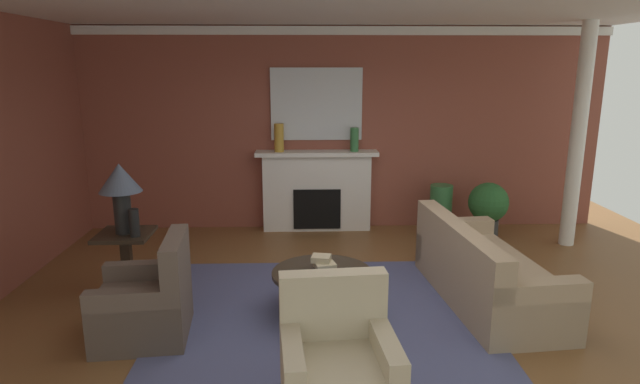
# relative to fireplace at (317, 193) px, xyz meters

# --- Properties ---
(ground_plane) EXTENTS (9.64, 9.64, 0.00)m
(ground_plane) POSITION_rel_fireplace_xyz_m (0.27, -2.76, -0.57)
(ground_plane) COLOR brown
(wall_fireplace) EXTENTS (8.02, 0.12, 2.99)m
(wall_fireplace) POSITION_rel_fireplace_xyz_m (0.27, 0.21, 0.93)
(wall_fireplace) COLOR brown
(wall_fireplace) RESTS_ON ground_plane
(ceiling_panel) EXTENTS (8.02, 6.43, 0.06)m
(ceiling_panel) POSITION_rel_fireplace_xyz_m (0.27, -2.46, 2.46)
(ceiling_panel) COLOR white
(crown_moulding) EXTENTS (8.02, 0.08, 0.12)m
(crown_moulding) POSITION_rel_fireplace_xyz_m (0.27, 0.13, 2.35)
(crown_moulding) COLOR white
(area_rug) EXTENTS (3.21, 2.78, 0.01)m
(area_rug) POSITION_rel_fireplace_xyz_m (-0.02, -2.83, -0.56)
(area_rug) COLOR #4C517A
(area_rug) RESTS_ON ground_plane
(fireplace) EXTENTS (1.80, 0.35, 1.20)m
(fireplace) POSITION_rel_fireplace_xyz_m (0.00, 0.00, 0.00)
(fireplace) COLOR white
(fireplace) RESTS_ON ground_plane
(mantel_mirror) EXTENTS (1.34, 0.04, 1.05)m
(mantel_mirror) POSITION_rel_fireplace_xyz_m (-0.00, 0.12, 1.31)
(mantel_mirror) COLOR silver
(sofa) EXTENTS (1.10, 2.18, 0.85)m
(sofa) POSITION_rel_fireplace_xyz_m (1.68, -2.59, -0.27)
(sofa) COLOR tan
(sofa) RESTS_ON ground_plane
(armchair_near_window) EXTENTS (0.87, 0.87, 0.95)m
(armchair_near_window) POSITION_rel_fireplace_xyz_m (-1.63, -3.23, -0.26)
(armchair_near_window) COLOR brown
(armchair_near_window) RESTS_ON ground_plane
(armchair_facing_fireplace) EXTENTS (0.86, 0.86, 0.95)m
(armchair_facing_fireplace) POSITION_rel_fireplace_xyz_m (0.03, -4.36, -0.26)
(armchair_facing_fireplace) COLOR #C1B293
(armchair_facing_fireplace) RESTS_ON ground_plane
(coffee_table) EXTENTS (1.00, 1.00, 0.45)m
(coffee_table) POSITION_rel_fireplace_xyz_m (-0.02, -2.83, -0.23)
(coffee_table) COLOR #2D2319
(coffee_table) RESTS_ON ground_plane
(side_table) EXTENTS (0.56, 0.56, 0.70)m
(side_table) POSITION_rel_fireplace_xyz_m (-2.11, -2.29, -0.17)
(side_table) COLOR #2D2319
(side_table) RESTS_ON ground_plane
(table_lamp) EXTENTS (0.44, 0.44, 0.75)m
(table_lamp) POSITION_rel_fireplace_xyz_m (-2.11, -2.29, 0.66)
(table_lamp) COLOR black
(table_lamp) RESTS_ON side_table
(vase_on_side_table) EXTENTS (0.11, 0.11, 0.29)m
(vase_on_side_table) POSITION_rel_fireplace_xyz_m (-1.96, -2.41, 0.28)
(vase_on_side_table) COLOR black
(vase_on_side_table) RESTS_ON side_table
(vase_tall_corner) EXTENTS (0.32, 0.32, 0.74)m
(vase_tall_corner) POSITION_rel_fireplace_xyz_m (1.81, -0.30, -0.20)
(vase_tall_corner) COLOR #33703D
(vase_tall_corner) RESTS_ON ground_plane
(vase_mantel_left) EXTENTS (0.14, 0.14, 0.41)m
(vase_mantel_left) POSITION_rel_fireplace_xyz_m (-0.55, -0.05, 0.84)
(vase_mantel_left) COLOR #B7892D
(vase_mantel_left) RESTS_ON fireplace
(vase_mantel_right) EXTENTS (0.12, 0.12, 0.35)m
(vase_mantel_right) POSITION_rel_fireplace_xyz_m (0.55, -0.05, 0.81)
(vase_mantel_right) COLOR #33703D
(vase_mantel_right) RESTS_ON fireplace
(book_red_cover) EXTENTS (0.30, 0.27, 0.04)m
(book_red_cover) POSITION_rel_fireplace_xyz_m (-0.05, -2.99, -0.10)
(book_red_cover) COLOR navy
(book_red_cover) RESTS_ON coffee_table
(book_art_folio) EXTENTS (0.23, 0.21, 0.05)m
(book_art_folio) POSITION_rel_fireplace_xyz_m (0.01, -2.83, -0.06)
(book_art_folio) COLOR tan
(book_art_folio) RESTS_ON coffee_table
(book_small_novel) EXTENTS (0.21, 0.19, 0.06)m
(book_small_novel) POSITION_rel_fireplace_xyz_m (-0.03, -2.78, 0.00)
(book_small_novel) COLOR tan
(book_small_novel) RESTS_ON coffee_table
(potted_plant) EXTENTS (0.56, 0.56, 0.83)m
(potted_plant) POSITION_rel_fireplace_xyz_m (2.41, -0.58, -0.08)
(potted_plant) COLOR #333333
(potted_plant) RESTS_ON ground_plane
(column_white) EXTENTS (0.20, 0.20, 2.99)m
(column_white) POSITION_rel_fireplace_xyz_m (3.47, -0.80, 0.93)
(column_white) COLOR white
(column_white) RESTS_ON ground_plane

